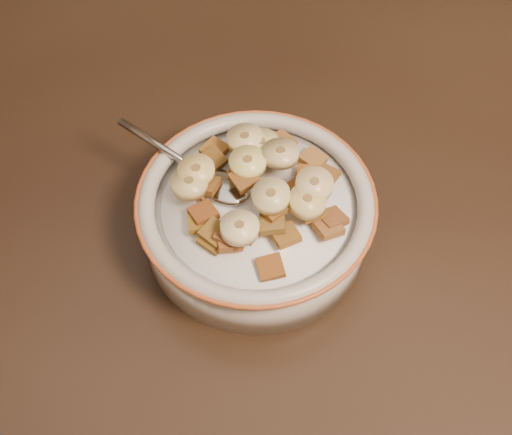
# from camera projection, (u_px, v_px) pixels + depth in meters

# --- Properties ---
(table) EXTENTS (1.41, 0.92, 0.04)m
(table) POSITION_uv_depth(u_px,v_px,m) (364.00, 185.00, 0.69)
(table) COLOR #2F2013
(table) RESTS_ON floor
(cereal_bowl) EXTENTS (0.19, 0.19, 0.05)m
(cereal_bowl) POSITION_uv_depth(u_px,v_px,m) (256.00, 222.00, 0.62)
(cereal_bowl) COLOR silver
(cereal_bowl) RESTS_ON table
(milk) EXTENTS (0.16, 0.16, 0.00)m
(milk) POSITION_uv_depth(u_px,v_px,m) (256.00, 206.00, 0.60)
(milk) COLOR white
(milk) RESTS_ON cereal_bowl
(spoon) EXTENTS (0.06, 0.05, 0.01)m
(spoon) POSITION_uv_depth(u_px,v_px,m) (225.00, 188.00, 0.60)
(spoon) COLOR #A1A1A1
(spoon) RESTS_ON cereal_bowl
(cereal_square_0) EXTENTS (0.03, 0.03, 0.01)m
(cereal_square_0) POSITION_uv_depth(u_px,v_px,m) (313.00, 159.00, 0.62)
(cereal_square_0) COLOR brown
(cereal_square_0) RESTS_ON milk
(cereal_square_1) EXTENTS (0.03, 0.03, 0.01)m
(cereal_square_1) POSITION_uv_depth(u_px,v_px,m) (214.00, 233.00, 0.57)
(cereal_square_1) COLOR brown
(cereal_square_1) RESTS_ON milk
(cereal_square_2) EXTENTS (0.03, 0.03, 0.01)m
(cereal_square_2) POSITION_uv_depth(u_px,v_px,m) (310.00, 208.00, 0.58)
(cereal_square_2) COLOR brown
(cereal_square_2) RESTS_ON milk
(cereal_square_3) EXTENTS (0.02, 0.02, 0.01)m
(cereal_square_3) POSITION_uv_depth(u_px,v_px,m) (206.00, 185.00, 0.59)
(cereal_square_3) COLOR brown
(cereal_square_3) RESTS_ON milk
(cereal_square_4) EXTENTS (0.03, 0.03, 0.01)m
(cereal_square_4) POSITION_uv_depth(u_px,v_px,m) (328.00, 228.00, 0.57)
(cereal_square_4) COLOR olive
(cereal_square_4) RESTS_ON milk
(cereal_square_5) EXTENTS (0.03, 0.03, 0.01)m
(cereal_square_5) POSITION_uv_depth(u_px,v_px,m) (215.00, 150.00, 0.63)
(cereal_square_5) COLOR brown
(cereal_square_5) RESTS_ON milk
(cereal_square_6) EXTENTS (0.03, 0.03, 0.01)m
(cereal_square_6) POSITION_uv_depth(u_px,v_px,m) (199.00, 187.00, 0.60)
(cereal_square_6) COLOR olive
(cereal_square_6) RESTS_ON milk
(cereal_square_7) EXTENTS (0.02, 0.02, 0.01)m
(cereal_square_7) POSITION_uv_depth(u_px,v_px,m) (265.00, 157.00, 0.61)
(cereal_square_7) COLOR olive
(cereal_square_7) RESTS_ON milk
(cereal_square_8) EXTENTS (0.03, 0.03, 0.01)m
(cereal_square_8) POSITION_uv_depth(u_px,v_px,m) (332.00, 218.00, 0.58)
(cereal_square_8) COLOR brown
(cereal_square_8) RESTS_ON milk
(cereal_square_9) EXTENTS (0.03, 0.03, 0.01)m
(cereal_square_9) POSITION_uv_depth(u_px,v_px,m) (269.00, 145.00, 0.63)
(cereal_square_9) COLOR brown
(cereal_square_9) RESTS_ON milk
(cereal_square_10) EXTENTS (0.03, 0.03, 0.01)m
(cereal_square_10) POSITION_uv_depth(u_px,v_px,m) (266.00, 148.00, 0.62)
(cereal_square_10) COLOR #985D30
(cereal_square_10) RESTS_ON milk
(cereal_square_11) EXTENTS (0.03, 0.03, 0.01)m
(cereal_square_11) POSITION_uv_depth(u_px,v_px,m) (234.00, 233.00, 0.56)
(cereal_square_11) COLOR brown
(cereal_square_11) RESTS_ON milk
(cereal_square_12) EXTENTS (0.03, 0.03, 0.01)m
(cereal_square_12) POSITION_uv_depth(u_px,v_px,m) (302.00, 187.00, 0.59)
(cereal_square_12) COLOR brown
(cereal_square_12) RESTS_ON milk
(cereal_square_13) EXTENTS (0.03, 0.03, 0.01)m
(cereal_square_13) POSITION_uv_depth(u_px,v_px,m) (271.00, 267.00, 0.56)
(cereal_square_13) COLOR brown
(cereal_square_13) RESTS_ON milk
(cereal_square_14) EXTENTS (0.02, 0.02, 0.01)m
(cereal_square_14) POSITION_uv_depth(u_px,v_px,m) (244.00, 166.00, 0.60)
(cereal_square_14) COLOR brown
(cereal_square_14) RESTS_ON milk
(cereal_square_15) EXTENTS (0.02, 0.03, 0.01)m
(cereal_square_15) POSITION_uv_depth(u_px,v_px,m) (200.00, 222.00, 0.58)
(cereal_square_15) COLOR brown
(cereal_square_15) RESTS_ON milk
(cereal_square_16) EXTENTS (0.03, 0.03, 0.01)m
(cereal_square_16) POSITION_uv_depth(u_px,v_px,m) (245.00, 231.00, 0.56)
(cereal_square_16) COLOR #8A6019
(cereal_square_16) RESTS_ON milk
(cereal_square_17) EXTENTS (0.03, 0.03, 0.01)m
(cereal_square_17) POSITION_uv_depth(u_px,v_px,m) (273.00, 207.00, 0.57)
(cereal_square_17) COLOR brown
(cereal_square_17) RESTS_ON milk
(cereal_square_18) EXTENTS (0.02, 0.02, 0.01)m
(cereal_square_18) POSITION_uv_depth(u_px,v_px,m) (272.00, 223.00, 0.57)
(cereal_square_18) COLOR olive
(cereal_square_18) RESTS_ON milk
(cereal_square_19) EXTENTS (0.03, 0.03, 0.01)m
(cereal_square_19) POSITION_uv_depth(u_px,v_px,m) (315.00, 187.00, 0.60)
(cereal_square_19) COLOR brown
(cereal_square_19) RESTS_ON milk
(cereal_square_20) EXTENTS (0.03, 0.03, 0.01)m
(cereal_square_20) POSITION_uv_depth(u_px,v_px,m) (213.00, 239.00, 0.57)
(cereal_square_20) COLOR brown
(cereal_square_20) RESTS_ON milk
(cereal_square_21) EXTENTS (0.03, 0.03, 0.01)m
(cereal_square_21) POSITION_uv_depth(u_px,v_px,m) (286.00, 235.00, 0.57)
(cereal_square_21) COLOR brown
(cereal_square_21) RESTS_ON milk
(cereal_square_22) EXTENTS (0.03, 0.03, 0.01)m
(cereal_square_22) POSITION_uv_depth(u_px,v_px,m) (282.00, 143.00, 0.63)
(cereal_square_22) COLOR brown
(cereal_square_22) RESTS_ON milk
(cereal_square_23) EXTENTS (0.03, 0.03, 0.01)m
(cereal_square_23) POSITION_uv_depth(u_px,v_px,m) (312.00, 210.00, 0.58)
(cereal_square_23) COLOR brown
(cereal_square_23) RESTS_ON milk
(cereal_square_24) EXTENTS (0.02, 0.02, 0.01)m
(cereal_square_24) POSITION_uv_depth(u_px,v_px,m) (308.00, 175.00, 0.61)
(cereal_square_24) COLOR #8F5617
(cereal_square_24) RESTS_ON milk
(cereal_square_25) EXTENTS (0.03, 0.03, 0.01)m
(cereal_square_25) POSITION_uv_depth(u_px,v_px,m) (229.00, 240.00, 0.57)
(cereal_square_25) COLOR brown
(cereal_square_25) RESTS_ON milk
(cereal_square_26) EXTENTS (0.03, 0.03, 0.01)m
(cereal_square_26) POSITION_uv_depth(u_px,v_px,m) (212.00, 160.00, 0.62)
(cereal_square_26) COLOR brown
(cereal_square_26) RESTS_ON milk
(cereal_square_27) EXTENTS (0.03, 0.02, 0.01)m
(cereal_square_27) POSITION_uv_depth(u_px,v_px,m) (229.00, 235.00, 0.57)
(cereal_square_27) COLOR brown
(cereal_square_27) RESTS_ON milk
(cereal_square_28) EXTENTS (0.03, 0.03, 0.01)m
(cereal_square_28) POSITION_uv_depth(u_px,v_px,m) (244.00, 179.00, 0.58)
(cereal_square_28) COLOR brown
(cereal_square_28) RESTS_ON milk
(cereal_square_29) EXTENTS (0.03, 0.03, 0.01)m
(cereal_square_29) POSITION_uv_depth(u_px,v_px,m) (203.00, 213.00, 0.58)
(cereal_square_29) COLOR #934B1B
(cereal_square_29) RESTS_ON milk
(cereal_square_30) EXTENTS (0.03, 0.03, 0.01)m
(cereal_square_30) POSITION_uv_depth(u_px,v_px,m) (325.00, 176.00, 0.61)
(cereal_square_30) COLOR brown
(cereal_square_30) RESTS_ON milk
(banana_slice_0) EXTENTS (0.04, 0.04, 0.01)m
(banana_slice_0) POSITION_uv_depth(u_px,v_px,m) (271.00, 196.00, 0.57)
(banana_slice_0) COLOR #FFEDA7
(banana_slice_0) RESTS_ON milk
(banana_slice_1) EXTENTS (0.04, 0.04, 0.01)m
(banana_slice_1) POSITION_uv_depth(u_px,v_px,m) (261.00, 144.00, 0.61)
(banana_slice_1) COLOR #E6DA84
(banana_slice_1) RESTS_ON milk
(banana_slice_2) EXTENTS (0.04, 0.04, 0.01)m
(banana_slice_2) POSITION_uv_depth(u_px,v_px,m) (245.00, 139.00, 0.61)
(banana_slice_2) COLOR #ECD385
(banana_slice_2) RESTS_ON milk
(banana_slice_3) EXTENTS (0.03, 0.04, 0.01)m
(banana_slice_3) POSITION_uv_depth(u_px,v_px,m) (254.00, 148.00, 0.61)
(banana_slice_3) COLOR #DFC96E
(banana_slice_3) RESTS_ON milk
(banana_slice_4) EXTENTS (0.04, 0.04, 0.01)m
(banana_slice_4) POSITION_uv_depth(u_px,v_px,m) (196.00, 171.00, 0.59)
(banana_slice_4) COLOR #F0D273
(banana_slice_4) RESTS_ON milk
(banana_slice_5) EXTENTS (0.04, 0.04, 0.01)m
(banana_slice_5) POSITION_uv_depth(u_px,v_px,m) (314.00, 185.00, 0.58)
(banana_slice_5) COLOR #D7B877
(banana_slice_5) RESTS_ON milk
(banana_slice_6) EXTENTS (0.04, 0.04, 0.01)m
(banana_slice_6) POSITION_uv_depth(u_px,v_px,m) (248.00, 163.00, 0.59)
(banana_slice_6) COLOR #F8EA82
(banana_slice_6) RESTS_ON milk
(banana_slice_7) EXTENTS (0.04, 0.04, 0.01)m
(banana_slice_7) POSITION_uv_depth(u_px,v_px,m) (307.00, 202.00, 0.57)
(banana_slice_7) COLOR tan
(banana_slice_7) RESTS_ON milk
(banana_slice_8) EXTENTS (0.04, 0.04, 0.02)m
(banana_slice_8) POSITION_uv_depth(u_px,v_px,m) (281.00, 154.00, 0.59)
(banana_slice_8) COLOR #F2D284
(banana_slice_8) RESTS_ON milk
(banana_slice_9) EXTENTS (0.04, 0.04, 0.01)m
(banana_slice_9) POSITION_uv_depth(u_px,v_px,m) (240.00, 228.00, 0.56)
(banana_slice_9) COLOR beige
(banana_slice_9) RESTS_ON milk
(banana_slice_10) EXTENTS (0.04, 0.04, 0.01)m
(banana_slice_10) POSITION_uv_depth(u_px,v_px,m) (189.00, 184.00, 0.59)
(banana_slice_10) COLOR #DDCB80
(banana_slice_10) RESTS_ON milk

